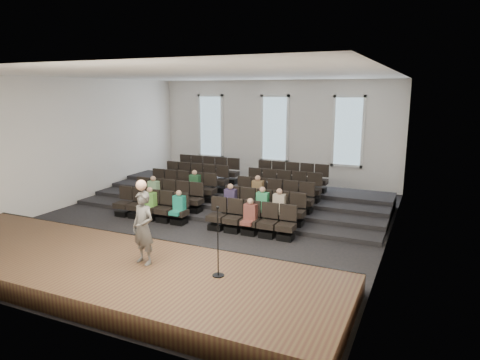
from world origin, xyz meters
name	(u,v)px	position (x,y,z in m)	size (l,w,h in m)	color
ground	(206,222)	(0.00, 0.00, 0.00)	(14.00, 14.00, 0.00)	black
ceiling	(204,75)	(0.00, 0.00, 5.01)	(12.00, 14.00, 0.02)	white
wall_back	(275,133)	(0.00, 7.02, 2.50)	(12.00, 0.04, 5.00)	white
wall_front	(27,197)	(0.00, -7.02, 2.50)	(12.00, 0.04, 5.00)	white
wall_left	(71,142)	(-6.02, 0.00, 2.50)	(0.04, 14.00, 5.00)	white
wall_right	(392,163)	(6.02, 0.00, 2.50)	(0.04, 14.00, 5.00)	white
stage	(104,270)	(0.00, -5.10, 0.25)	(11.80, 3.60, 0.50)	#4B3820
stage_lip	(148,246)	(0.00, -3.33, 0.25)	(11.80, 0.06, 0.52)	black
risers	(243,196)	(0.00, 3.17, 0.20)	(11.80, 4.80, 0.60)	black
seating_rows	(225,193)	(0.00, 1.54, 0.68)	(6.80, 4.70, 1.67)	black
windows	(275,129)	(0.00, 6.95, 2.70)	(8.44, 0.10, 3.24)	white
audience	(216,198)	(0.21, 0.34, 0.81)	(5.45, 2.64, 1.10)	#65AD45
speaker	(143,228)	(1.02, -4.84, 1.37)	(0.64, 0.42, 1.74)	#53514E
mic_stand	(218,256)	(2.94, -4.76, 0.97)	(0.27, 0.27, 1.59)	black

